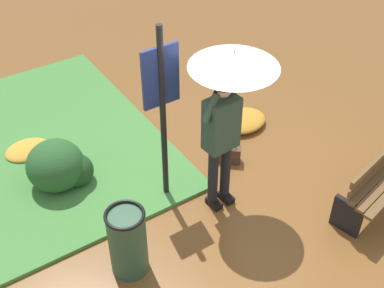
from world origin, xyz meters
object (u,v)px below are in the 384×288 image
(info_sign_post, at_px, (162,97))
(handbag, at_px, (229,154))
(trash_bin, at_px, (128,241))
(person_with_umbrella, at_px, (228,93))

(info_sign_post, xyz_separation_m, handbag, (1.03, 0.06, -1.32))
(handbag, distance_m, trash_bin, 2.12)
(handbag, xyz_separation_m, trash_bin, (-1.93, -0.82, 0.29))
(person_with_umbrella, xyz_separation_m, handbag, (0.47, 0.51, -1.42))
(person_with_umbrella, height_order, info_sign_post, info_sign_post)
(person_with_umbrella, distance_m, handbag, 1.59)
(person_with_umbrella, relative_size, trash_bin, 2.45)
(handbag, bearing_deg, trash_bin, -156.93)
(info_sign_post, distance_m, trash_bin, 1.56)
(person_with_umbrella, relative_size, info_sign_post, 0.89)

